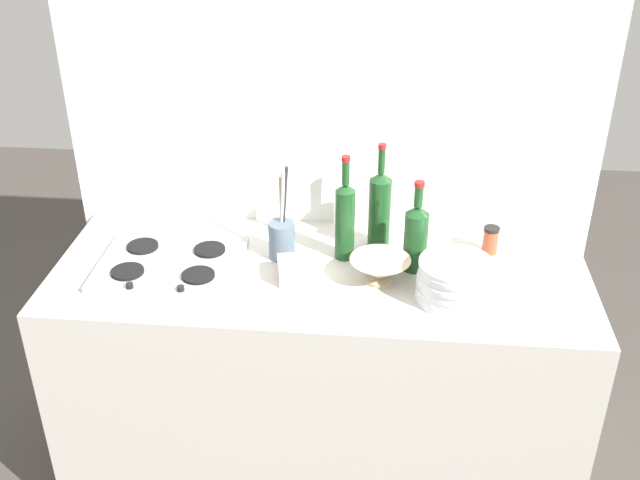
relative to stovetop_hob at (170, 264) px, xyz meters
name	(u,v)px	position (x,y,z in m)	size (l,w,h in m)	color
ground_plane	(320,465)	(0.51, 0.03, -0.91)	(6.00, 6.00, 0.00)	#47423D
counter_block	(320,376)	(0.51, 0.03, -0.46)	(1.80, 0.70, 0.90)	beige
backsplash_panel	(330,130)	(0.51, 0.41, 0.34)	(1.90, 0.06, 2.51)	white
stovetop_hob	(170,264)	(0.00, 0.00, 0.00)	(0.47, 0.37, 0.04)	#B2B2B7
plate_stack	(455,281)	(0.94, -0.10, 0.05)	(0.24, 0.24, 0.13)	white
wine_bottle_leftmost	(416,236)	(0.82, 0.08, 0.11)	(0.08, 0.08, 0.32)	#19471E
wine_bottle_mid_left	(380,208)	(0.70, 0.22, 0.13)	(0.08, 0.08, 0.39)	#19471E
wine_bottle_mid_right	(345,219)	(0.58, 0.13, 0.13)	(0.07, 0.07, 0.38)	#19471E
mixing_bowl	(380,269)	(0.71, -0.02, 0.03)	(0.20, 0.20, 0.08)	beige
butter_dish	(300,270)	(0.44, -0.03, 0.02)	(0.14, 0.11, 0.07)	silver
utensil_crock	(282,237)	(0.37, 0.11, 0.06)	(0.09, 0.09, 0.33)	slate
condiment_jar_front	(491,240)	(1.08, 0.21, 0.04)	(0.05, 0.05, 0.10)	#C64C2D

